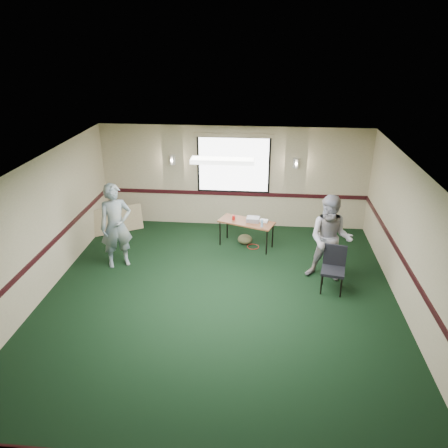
# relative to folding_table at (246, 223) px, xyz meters

# --- Properties ---
(ground) EXTENTS (8.00, 8.00, 0.00)m
(ground) POSITION_rel_folding_table_xyz_m (-0.41, -2.71, -0.61)
(ground) COLOR black
(ground) RESTS_ON ground
(room_shell) EXTENTS (8.00, 8.02, 8.00)m
(room_shell) POSITION_rel_folding_table_xyz_m (-0.41, -0.59, 0.97)
(room_shell) COLOR tan
(room_shell) RESTS_ON ground
(folding_table) EXTENTS (1.43, 0.95, 0.66)m
(folding_table) POSITION_rel_folding_table_xyz_m (0.00, 0.00, 0.00)
(folding_table) COLOR brown
(folding_table) RESTS_ON ground
(projector) EXTENTS (0.33, 0.28, 0.10)m
(projector) POSITION_rel_folding_table_xyz_m (0.16, 0.02, 0.10)
(projector) COLOR gray
(projector) RESTS_ON folding_table
(game_console) EXTENTS (0.22, 0.19, 0.05)m
(game_console) POSITION_rel_folding_table_xyz_m (0.42, 0.02, 0.07)
(game_console) COLOR white
(game_console) RESTS_ON folding_table
(red_cup) EXTENTS (0.07, 0.07, 0.11)m
(red_cup) POSITION_rel_folding_table_xyz_m (-0.32, 0.07, 0.10)
(red_cup) COLOR #AA0F0B
(red_cup) RESTS_ON folding_table
(water_bottle) EXTENTS (0.06, 0.06, 0.19)m
(water_bottle) POSITION_rel_folding_table_xyz_m (0.38, -0.29, 0.14)
(water_bottle) COLOR #87B3DE
(water_bottle) RESTS_ON folding_table
(duffel_bag) EXTENTS (0.42, 0.35, 0.26)m
(duffel_bag) POSITION_rel_folding_table_xyz_m (-0.03, 0.10, -0.49)
(duffel_bag) COLOR #4E4C2C
(duffel_bag) RESTS_ON ground
(cable_coil) EXTENTS (0.39, 0.39, 0.01)m
(cable_coil) POSITION_rel_folding_table_xyz_m (0.18, -0.04, -0.61)
(cable_coil) COLOR #B41B16
(cable_coil) RESTS_ON ground
(folded_table) EXTENTS (1.25, 0.84, 0.68)m
(folded_table) POSITION_rel_folding_table_xyz_m (-3.41, 0.52, -0.27)
(folded_table) COLOR #98785E
(folded_table) RESTS_ON ground
(conference_chair) EXTENTS (0.54, 0.56, 0.94)m
(conference_chair) POSITION_rel_folding_table_xyz_m (1.85, -1.78, -0.06)
(conference_chair) COLOR black
(conference_chair) RESTS_ON ground
(person_left) EXTENTS (0.84, 0.74, 1.92)m
(person_left) POSITION_rel_folding_table_xyz_m (-2.82, -1.20, 0.35)
(person_left) COLOR #38587B
(person_left) RESTS_ON ground
(person_right) EXTENTS (1.06, 0.91, 1.88)m
(person_right) POSITION_rel_folding_table_xyz_m (1.79, -1.39, 0.32)
(person_right) COLOR #7E93C4
(person_right) RESTS_ON ground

